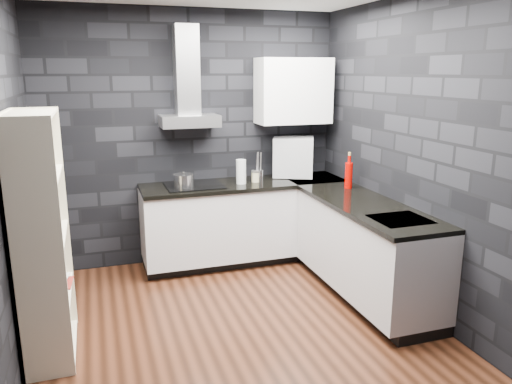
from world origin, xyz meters
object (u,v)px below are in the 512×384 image
bookshelf (41,238)px  fruit_bowl (40,236)px  storage_jar (256,177)px  red_bottle (349,175)px  appliance_garage (293,157)px  glass_vase (241,172)px  pot (184,181)px  utensil_crock (259,176)px

bookshelf → fruit_bowl: bookshelf is taller
storage_jar → red_bottle: 0.99m
appliance_garage → red_bottle: (0.31, -0.71, -0.09)m
glass_vase → fruit_bowl: glass_vase is taller
appliance_garage → fruit_bowl: 2.94m
pot → red_bottle: (1.59, -0.52, 0.06)m
appliance_garage → bookshelf: (-2.53, -1.41, -0.22)m
storage_jar → fruit_bowl: (-2.04, -1.35, -0.02)m
pot → fruit_bowl: size_ratio=0.83×
glass_vase → pot: bearing=-178.0°
pot → fruit_bowl: bearing=-133.9°
pot → fruit_bowl: pot is taller
storage_jar → bookshelf: 2.40m
storage_jar → pot: bearing=-176.1°
appliance_garage → bookshelf: bookshelf is taller
utensil_crock → fruit_bowl: 2.49m
storage_jar → appliance_garage: 0.54m
glass_vase → storage_jar: size_ratio=2.38×
storage_jar → glass_vase: bearing=-169.6°
glass_vase → red_bottle: size_ratio=0.98×
pot → bookshelf: 1.75m
glass_vase → utensil_crock: 0.22m
glass_vase → fruit_bowl: bearing=-144.7°
pot → glass_vase: (0.61, 0.02, 0.06)m
pot → fruit_bowl: 1.81m
pot → glass_vase: bearing=2.0°
glass_vase → utensil_crock: bearing=12.4°
fruit_bowl → utensil_crock: bearing=33.4°
red_bottle → pot: bearing=161.9°
storage_jar → fruit_bowl: bearing=-146.4°
appliance_garage → bookshelf: 2.90m
red_bottle → glass_vase: bearing=151.0°
glass_vase → bookshelf: size_ratio=0.14×
pot → appliance_garage: (1.28, 0.19, 0.15)m
red_bottle → bookshelf: 2.93m
appliance_garage → fruit_bowl: size_ratio=1.81×
appliance_garage → red_bottle: bearing=-41.6°
red_bottle → fruit_bowl: bearing=-164.7°
pot → utensil_crock: pot is taller
red_bottle → fruit_bowl: size_ratio=1.08×
storage_jar → red_bottle: size_ratio=0.41×
glass_vase → appliance_garage: bearing=14.4°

